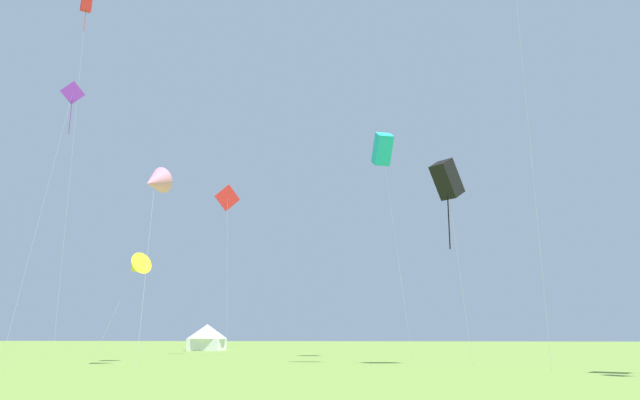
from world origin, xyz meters
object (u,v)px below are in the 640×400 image
Objects in this scene: festival_tent_left at (207,336)px; kite_yellow_delta at (136,267)px; kite_red_box at (87,2)px; kite_pink_delta at (155,182)px; kite_black_box at (447,180)px; kite_purple_diamond at (71,99)px; kite_cyan_box at (383,149)px; kite_red_diamond at (227,199)px.

kite_yellow_delta is at bearing -81.75° from festival_tent_left.
kite_red_box reaches higher than kite_pink_delta.
kite_yellow_delta is at bearing 173.18° from kite_black_box.
kite_purple_diamond reaches higher than kite_pink_delta.
kite_red_box is 11.93m from kite_purple_diamond.
kite_red_box is 7.27× the size of festival_tent_left.
kite_cyan_box is at bearing 28.65° from kite_yellow_delta.
kite_cyan_box is 4.03× the size of festival_tent_left.
festival_tent_left is (6.42, 23.54, -32.80)m from kite_red_box.
kite_purple_diamond is (-10.04, 6.06, 16.25)m from kite_yellow_delta.
kite_purple_diamond reaches higher than kite_black_box.
kite_red_diamond is at bearing 81.69° from kite_yellow_delta.
kite_yellow_delta is 23.64m from kite_cyan_box.
kite_black_box is (4.48, -12.62, -6.25)m from kite_cyan_box.
kite_yellow_delta is 20.05m from kite_purple_diamond.
kite_red_diamond is at bearing -67.72° from festival_tent_left.
kite_pink_delta is 0.64× the size of kite_cyan_box.
kite_cyan_box is 28.85m from kite_purple_diamond.
kite_pink_delta is 0.95× the size of kite_black_box.
kite_yellow_delta is 0.22× the size of kite_red_box.
kite_yellow_delta is 0.58× the size of kite_black_box.
kite_black_box is at bearing -6.82° from kite_yellow_delta.
festival_tent_left is at bearing 98.25° from kite_yellow_delta.
kite_purple_diamond is 34.30m from festival_tent_left.
kite_red_diamond is 17.27m from kite_purple_diamond.
kite_yellow_delta is 33.16m from festival_tent_left.
kite_red_diamond is 17.07m from kite_cyan_box.
kite_pink_delta is 2.58× the size of festival_tent_left.
kite_red_box is 1.45× the size of kite_purple_diamond.
kite_pink_delta is 21.59m from kite_purple_diamond.
kite_pink_delta is at bearing -132.14° from kite_cyan_box.
kite_red_diamond is 24.31m from kite_red_box.
festival_tent_left is at bearing 78.55° from kite_purple_diamond.
kite_yellow_delta reaches higher than festival_tent_left.
kite_cyan_box is (14.51, 16.03, 6.65)m from kite_pink_delta.
kite_red_diamond is at bearing 37.36° from kite_purple_diamond.
kite_cyan_box is at bearing -19.22° from kite_red_diamond.
kite_red_diamond is 0.47× the size of kite_red_box.
kite_red_box is 1.81× the size of kite_cyan_box.
kite_red_box is 42.23m from kite_black_box.
kite_pink_delta reaches higher than kite_yellow_delta.
kite_yellow_delta is at bearing -31.11° from kite_purple_diamond.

